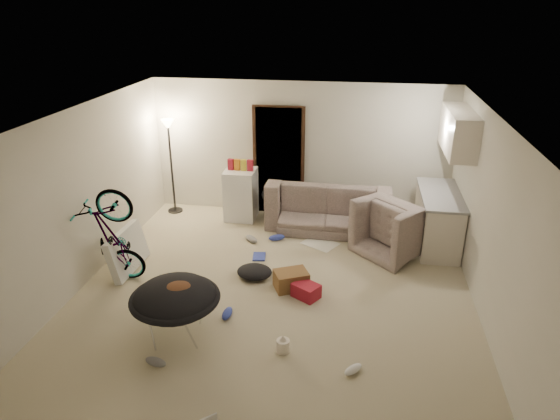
% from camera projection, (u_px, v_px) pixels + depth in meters
% --- Properties ---
extents(floor, '(5.50, 6.00, 0.02)m').
position_uv_depth(floor, '(273.00, 296.00, 6.99)').
color(floor, '#B7AC8D').
rests_on(floor, ground).
extents(ceiling, '(5.50, 6.00, 0.02)m').
position_uv_depth(ceiling, '(271.00, 118.00, 6.00)').
color(ceiling, white).
rests_on(ceiling, wall_back).
extents(wall_back, '(5.50, 0.02, 2.50)m').
position_uv_depth(wall_back, '(301.00, 150.00, 9.23)').
color(wall_back, beige).
rests_on(wall_back, floor).
extents(wall_front, '(5.50, 0.02, 2.50)m').
position_uv_depth(wall_front, '(202.00, 371.00, 3.76)').
color(wall_front, beige).
rests_on(wall_front, floor).
extents(wall_left, '(0.02, 6.00, 2.50)m').
position_uv_depth(wall_left, '(76.00, 201.00, 6.90)').
color(wall_left, beige).
rests_on(wall_left, floor).
extents(wall_right, '(0.02, 6.00, 2.50)m').
position_uv_depth(wall_right, '(494.00, 228.00, 6.09)').
color(wall_right, beige).
rests_on(wall_right, floor).
extents(doorway, '(0.85, 0.10, 2.04)m').
position_uv_depth(doorway, '(279.00, 161.00, 9.34)').
color(doorway, black).
rests_on(doorway, floor).
extents(door_trim, '(0.97, 0.04, 2.10)m').
position_uv_depth(door_trim, '(279.00, 162.00, 9.31)').
color(door_trim, black).
rests_on(door_trim, floor).
extents(floor_lamp, '(0.28, 0.28, 1.81)m').
position_uv_depth(floor_lamp, '(170.00, 146.00, 9.23)').
color(floor_lamp, black).
rests_on(floor_lamp, floor).
extents(kitchen_counter, '(0.60, 1.50, 0.88)m').
position_uv_depth(kitchen_counter, '(438.00, 220.00, 8.27)').
color(kitchen_counter, beige).
rests_on(kitchen_counter, floor).
extents(counter_top, '(0.64, 1.54, 0.04)m').
position_uv_depth(counter_top, '(441.00, 195.00, 8.09)').
color(counter_top, gray).
rests_on(counter_top, kitchen_counter).
extents(kitchen_uppers, '(0.38, 1.40, 0.65)m').
position_uv_depth(kitchen_uppers, '(458.00, 131.00, 7.66)').
color(kitchen_uppers, beige).
rests_on(kitchen_uppers, wall_right).
extents(sofa, '(2.19, 0.88, 0.64)m').
position_uv_depth(sofa, '(328.00, 210.00, 9.00)').
color(sofa, '#373D36').
rests_on(sofa, floor).
extents(armchair, '(1.36, 1.36, 0.67)m').
position_uv_depth(armchair, '(400.00, 232.00, 8.11)').
color(armchair, '#373D36').
rests_on(armchair, floor).
extents(bicycle, '(1.57, 0.75, 0.89)m').
position_uv_depth(bicycle, '(115.00, 257.00, 7.17)').
color(bicycle, black).
rests_on(bicycle, floor).
extents(mini_fridge, '(0.56, 0.56, 0.95)m').
position_uv_depth(mini_fridge, '(241.00, 194.00, 9.27)').
color(mini_fridge, white).
rests_on(mini_fridge, floor).
extents(snack_box_0, '(0.11, 0.08, 0.30)m').
position_uv_depth(snack_box_0, '(231.00, 167.00, 9.09)').
color(snack_box_0, maroon).
rests_on(snack_box_0, mini_fridge).
extents(snack_box_1, '(0.11, 0.08, 0.30)m').
position_uv_depth(snack_box_1, '(237.00, 167.00, 9.07)').
color(snack_box_1, orange).
rests_on(snack_box_1, mini_fridge).
extents(snack_box_2, '(0.11, 0.08, 0.30)m').
position_uv_depth(snack_box_2, '(244.00, 168.00, 9.05)').
color(snack_box_2, gold).
rests_on(snack_box_2, mini_fridge).
extents(snack_box_3, '(0.11, 0.08, 0.30)m').
position_uv_depth(snack_box_3, '(250.00, 168.00, 9.03)').
color(snack_box_3, maroon).
rests_on(snack_box_3, mini_fridge).
extents(saucer_chair, '(1.08, 1.08, 0.77)m').
position_uv_depth(saucer_chair, '(176.00, 305.00, 5.96)').
color(saucer_chair, silver).
rests_on(saucer_chair, floor).
extents(hoodie, '(0.60, 0.56, 0.22)m').
position_uv_depth(hoodie, '(177.00, 292.00, 5.84)').
color(hoodie, '#55311D').
rests_on(hoodie, saucer_chair).
extents(sofa_drape, '(0.66, 0.59, 0.28)m').
position_uv_depth(sofa_drape, '(276.00, 195.00, 9.05)').
color(sofa_drape, black).
rests_on(sofa_drape, sofa).
extents(tv_box, '(0.28, 0.97, 0.65)m').
position_uv_depth(tv_box, '(127.00, 251.00, 7.54)').
color(tv_box, silver).
rests_on(tv_box, floor).
extents(drink_case_a, '(0.56, 0.50, 0.26)m').
position_uv_depth(drink_case_a, '(291.00, 280.00, 7.11)').
color(drink_case_a, brown).
rests_on(drink_case_a, floor).
extents(drink_case_b, '(0.44, 0.41, 0.20)m').
position_uv_depth(drink_case_b, '(306.00, 291.00, 6.91)').
color(drink_case_b, maroon).
rests_on(drink_case_b, floor).
extents(juicer, '(0.16, 0.16, 0.23)m').
position_uv_depth(juicer, '(283.00, 345.00, 5.85)').
color(juicer, white).
rests_on(juicer, floor).
extents(newspaper, '(0.69, 0.65, 0.01)m').
position_uv_depth(newspaper, '(320.00, 243.00, 8.45)').
color(newspaper, silver).
rests_on(newspaper, floor).
extents(book_blue, '(0.23, 0.29, 0.03)m').
position_uv_depth(book_blue, '(259.00, 257.00, 8.00)').
color(book_blue, '#2C3BA1').
rests_on(book_blue, floor).
extents(book_white, '(0.26, 0.31, 0.03)m').
position_uv_depth(book_white, '(284.00, 281.00, 7.31)').
color(book_white, silver).
rests_on(book_white, floor).
extents(shoe_0, '(0.31, 0.23, 0.11)m').
position_uv_depth(shoe_0, '(277.00, 238.00, 8.55)').
color(shoe_0, '#2C3BA1').
rests_on(shoe_0, floor).
extents(shoe_1, '(0.30, 0.28, 0.11)m').
position_uv_depth(shoe_1, '(251.00, 239.00, 8.50)').
color(shoe_1, slate).
rests_on(shoe_1, floor).
extents(shoe_2, '(0.13, 0.28, 0.10)m').
position_uv_depth(shoe_2, '(227.00, 313.00, 6.50)').
color(shoe_2, '#2C3BA1').
rests_on(shoe_2, floor).
extents(shoe_3, '(0.29, 0.17, 0.10)m').
position_uv_depth(shoe_3, '(156.00, 362.00, 5.64)').
color(shoe_3, slate).
rests_on(shoe_3, floor).
extents(shoe_4, '(0.25, 0.26, 0.09)m').
position_uv_depth(shoe_4, '(353.00, 369.00, 5.53)').
color(shoe_4, white).
rests_on(shoe_4, floor).
extents(clothes_lump_a, '(0.58, 0.51, 0.17)m').
position_uv_depth(clothes_lump_a, '(255.00, 272.00, 7.42)').
color(clothes_lump_a, black).
rests_on(clothes_lump_a, floor).
extents(clothes_lump_b, '(0.64, 0.61, 0.15)m').
position_uv_depth(clothes_lump_b, '(297.00, 218.00, 9.27)').
color(clothes_lump_b, black).
rests_on(clothes_lump_b, floor).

